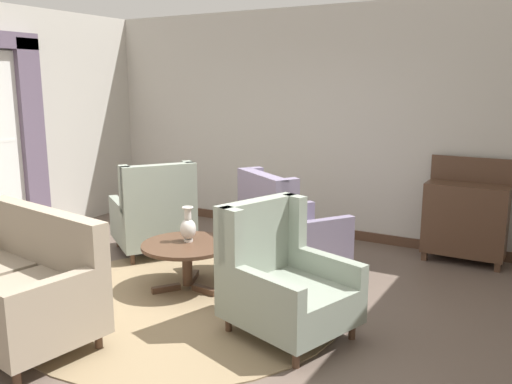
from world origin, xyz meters
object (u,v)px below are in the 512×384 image
at_px(armchair_foreground_right, 287,234).
at_px(armchair_near_window, 282,281).
at_px(armchair_near_sideboard, 154,217).
at_px(settee, 16,287).
at_px(coffee_table, 187,252).
at_px(sideboard, 465,218).
at_px(porcelain_vase, 188,227).

height_order(armchair_foreground_right, armchair_near_window, armchair_foreground_right).
bearing_deg(armchair_near_sideboard, settee, 45.95).
xyz_separation_m(coffee_table, armchair_foreground_right, (0.67, 0.83, 0.07)).
bearing_deg(sideboard, coffee_table, -135.02).
height_order(armchair_foreground_right, armchair_near_sideboard, armchair_foreground_right).
distance_m(armchair_foreground_right, armchair_near_sideboard, 1.67).
height_order(coffee_table, armchair_near_sideboard, armchair_near_sideboard).
distance_m(settee, armchair_near_window, 2.10).
relative_size(coffee_table, settee, 0.53).
bearing_deg(porcelain_vase, armchair_foreground_right, 48.27).
xyz_separation_m(armchair_foreground_right, armchair_near_sideboard, (-1.66, -0.14, -0.00)).
bearing_deg(settee, armchair_near_sideboard, 109.94).
bearing_deg(armchair_foreground_right, sideboard, -104.94).
bearing_deg(porcelain_vase, coffee_table, -68.85).
xyz_separation_m(porcelain_vase, armchair_foreground_right, (0.69, 0.77, -0.16)).
distance_m(armchair_foreground_right, armchair_near_window, 1.31).
distance_m(coffee_table, settee, 1.58).
xyz_separation_m(coffee_table, sideboard, (2.20, 2.20, 0.13)).
xyz_separation_m(settee, armchair_near_sideboard, (-0.44, 2.17, 0.03)).
relative_size(porcelain_vase, settee, 0.21).
xyz_separation_m(settee, sideboard, (2.76, 3.67, 0.10)).
xyz_separation_m(coffee_table, armchair_near_window, (1.22, -0.35, 0.05)).
height_order(armchair_near_window, sideboard, sideboard).
bearing_deg(settee, sideboard, 61.67).
height_order(coffee_table, settee, settee).
bearing_deg(coffee_table, armchair_near_sideboard, 145.17).
relative_size(coffee_table, armchair_foreground_right, 0.71).
distance_m(porcelain_vase, armchair_near_window, 1.32).
distance_m(coffee_table, sideboard, 3.11).
distance_m(armchair_near_sideboard, armchair_near_window, 2.44).
height_order(settee, sideboard, sideboard).
distance_m(armchair_near_sideboard, sideboard, 3.53).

